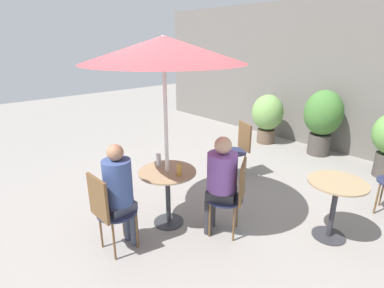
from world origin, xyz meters
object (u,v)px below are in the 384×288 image
(seated_person_0, at_px, (119,188))
(potted_plant_1, at_px, (323,117))
(beer_glass_1, at_px, (179,170))
(potted_plant_0, at_px, (267,115))
(bistro_chair_0, at_px, (108,207))
(umbrella, at_px, (164,50))
(cafe_table_far, at_px, (335,197))
(bistro_chair_2, at_px, (239,145))
(bistro_chair_1, at_px, (233,192))
(beer_glass_0, at_px, (159,160))
(seated_person_1, at_px, (221,177))
(cafe_table_near, at_px, (168,184))

(seated_person_0, distance_m, potted_plant_1, 4.41)
(beer_glass_1, distance_m, potted_plant_0, 3.76)
(bistro_chair_0, distance_m, beer_glass_1, 0.88)
(potted_plant_0, xyz_separation_m, umbrella, (1.04, -3.57, 1.47))
(cafe_table_far, relative_size, potted_plant_0, 0.66)
(bistro_chair_2, bearing_deg, bistro_chair_0, -61.39)
(bistro_chair_1, height_order, bistro_chair_2, same)
(beer_glass_0, bearing_deg, bistro_chair_0, -74.75)
(seated_person_1, height_order, potted_plant_0, seated_person_1)
(bistro_chair_0, xyz_separation_m, bistro_chair_2, (-0.33, 2.53, 0.00))
(cafe_table_near, xyz_separation_m, bistro_chair_1, (0.68, 0.43, 0.01))
(cafe_table_near, xyz_separation_m, cafe_table_far, (1.50, 1.23, -0.02))
(seated_person_1, bearing_deg, potted_plant_1, 155.49)
(beer_glass_0, bearing_deg, seated_person_0, -71.88)
(beer_glass_1, bearing_deg, umbrella, -173.08)
(cafe_table_far, relative_size, beer_glass_1, 4.96)
(bistro_chair_1, bearing_deg, cafe_table_near, -90.00)
(seated_person_1, bearing_deg, beer_glass_1, -79.82)
(bistro_chair_0, distance_m, umbrella, 1.75)
(bistro_chair_2, relative_size, seated_person_0, 0.76)
(seated_person_0, height_order, potted_plant_0, seated_person_0)
(bistro_chair_1, bearing_deg, beer_glass_0, -97.19)
(bistro_chair_0, height_order, beer_glass_0, bistro_chair_0)
(cafe_table_far, relative_size, bistro_chair_2, 0.77)
(bistro_chair_2, height_order, umbrella, umbrella)
(beer_glass_0, relative_size, potted_plant_1, 0.12)
(cafe_table_far, distance_m, beer_glass_0, 2.10)
(bistro_chair_0, bearing_deg, beer_glass_1, -103.58)
(seated_person_1, height_order, beer_glass_1, seated_person_1)
(bistro_chair_2, bearing_deg, beer_glass_0, -65.25)
(bistro_chair_0, height_order, bistro_chair_2, same)
(potted_plant_1, bearing_deg, bistro_chair_1, -80.24)
(bistro_chair_0, height_order, beer_glass_1, bistro_chair_0)
(cafe_table_far, bearing_deg, beer_glass_1, -137.04)
(bistro_chair_2, bearing_deg, seated_person_1, -37.06)
(seated_person_0, bearing_deg, seated_person_1, -119.94)
(beer_glass_1, bearing_deg, cafe_table_near, -173.08)
(bistro_chair_1, xyz_separation_m, seated_person_0, (-0.66, -1.08, 0.17))
(cafe_table_far, height_order, beer_glass_0, beer_glass_0)
(beer_glass_0, distance_m, potted_plant_1, 3.75)
(cafe_table_far, distance_m, bistro_chair_0, 2.52)
(cafe_table_near, distance_m, seated_person_1, 0.67)
(bistro_chair_2, xyz_separation_m, umbrella, (0.31, -1.73, 1.55))
(seated_person_0, xyz_separation_m, seated_person_1, (0.53, 1.00, -0.01))
(bistro_chair_2, xyz_separation_m, seated_person_0, (0.33, -2.38, 0.17))
(bistro_chair_1, height_order, seated_person_1, seated_person_1)
(cafe_table_far, distance_m, seated_person_0, 2.40)
(bistro_chair_0, bearing_deg, beer_glass_0, -76.62)
(cafe_table_near, bearing_deg, beer_glass_0, 174.35)
(potted_plant_0, bearing_deg, bistro_chair_0, -76.36)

